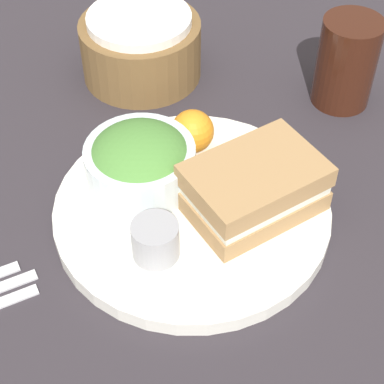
{
  "coord_description": "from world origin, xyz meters",
  "views": [
    {
      "loc": [
        -0.13,
        -0.44,
        0.53
      ],
      "look_at": [
        0.0,
        0.0,
        0.04
      ],
      "focal_mm": 60.0,
      "sensor_mm": 36.0,
      "label": 1
    }
  ],
  "objects_px": {
    "salad_bowl": "(140,161)",
    "dressing_cup": "(155,240)",
    "bread_basket": "(141,46)",
    "drink_glass": "(346,62)",
    "sandwich": "(254,188)",
    "plate": "(192,211)"
  },
  "relations": [
    {
      "from": "salad_bowl",
      "to": "dressing_cup",
      "type": "bearing_deg",
      "value": -95.88
    },
    {
      "from": "salad_bowl",
      "to": "bread_basket",
      "type": "height_order",
      "value": "bread_basket"
    },
    {
      "from": "drink_glass",
      "to": "bread_basket",
      "type": "distance_m",
      "value": 0.27
    },
    {
      "from": "salad_bowl",
      "to": "drink_glass",
      "type": "bearing_deg",
      "value": 16.97
    },
    {
      "from": "sandwich",
      "to": "plate",
      "type": "bearing_deg",
      "value": 160.69
    },
    {
      "from": "plate",
      "to": "dressing_cup",
      "type": "relative_size",
      "value": 6.29
    },
    {
      "from": "dressing_cup",
      "to": "bread_basket",
      "type": "xyz_separation_m",
      "value": [
        0.06,
        0.32,
        0.0
      ]
    },
    {
      "from": "plate",
      "to": "salad_bowl",
      "type": "xyz_separation_m",
      "value": [
        -0.04,
        0.05,
        0.04
      ]
    },
    {
      "from": "drink_glass",
      "to": "plate",
      "type": "bearing_deg",
      "value": -150.25
    },
    {
      "from": "sandwich",
      "to": "drink_glass",
      "type": "distance_m",
      "value": 0.24
    },
    {
      "from": "plate",
      "to": "drink_glass",
      "type": "xyz_separation_m",
      "value": [
        0.24,
        0.14,
        0.05
      ]
    },
    {
      "from": "salad_bowl",
      "to": "bread_basket",
      "type": "distance_m",
      "value": 0.22
    },
    {
      "from": "bread_basket",
      "to": "drink_glass",
      "type": "bearing_deg",
      "value": -29.15
    },
    {
      "from": "salad_bowl",
      "to": "drink_glass",
      "type": "xyz_separation_m",
      "value": [
        0.29,
        0.09,
        0.01
      ]
    },
    {
      "from": "drink_glass",
      "to": "bread_basket",
      "type": "height_order",
      "value": "drink_glass"
    },
    {
      "from": "plate",
      "to": "sandwich",
      "type": "bearing_deg",
      "value": -19.31
    },
    {
      "from": "plate",
      "to": "dressing_cup",
      "type": "xyz_separation_m",
      "value": [
        -0.05,
        -0.05,
        0.03
      ]
    },
    {
      "from": "dressing_cup",
      "to": "bread_basket",
      "type": "height_order",
      "value": "bread_basket"
    },
    {
      "from": "sandwich",
      "to": "salad_bowl",
      "type": "bearing_deg",
      "value": 144.67
    },
    {
      "from": "salad_bowl",
      "to": "dressing_cup",
      "type": "height_order",
      "value": "salad_bowl"
    },
    {
      "from": "dressing_cup",
      "to": "bread_basket",
      "type": "bearing_deg",
      "value": 78.62
    },
    {
      "from": "plate",
      "to": "salad_bowl",
      "type": "distance_m",
      "value": 0.08
    }
  ]
}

